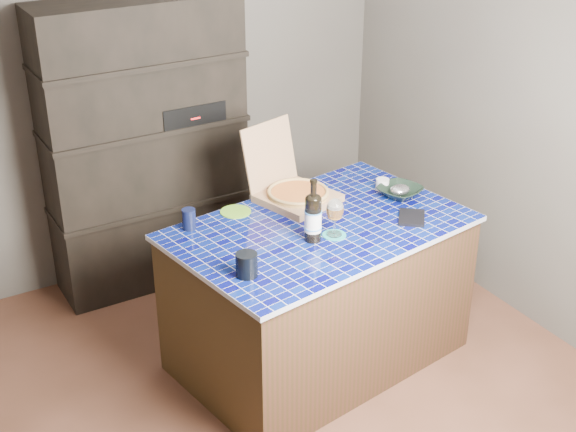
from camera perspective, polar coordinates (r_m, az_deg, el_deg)
room at (r=3.54m, az=-1.51°, el=2.12°), size 3.50×3.50×3.50m
shelving_unit at (r=4.97m, az=-10.05°, el=4.83°), size 1.20×0.41×1.80m
kitchen_island at (r=4.33m, az=2.19°, el=-5.50°), size 1.63×1.17×0.83m
pizza_box at (r=4.37m, az=0.49°, el=1.79°), size 0.47×0.52×0.40m
mead_bottle at (r=3.93m, az=1.80°, el=-0.06°), size 0.09×0.09×0.33m
teal_trivet at (r=4.03m, az=3.31°, el=-1.36°), size 0.12×0.12×0.01m
wine_glass at (r=3.97m, az=3.36°, el=0.39°), size 0.09×0.09×0.20m
tumbler at (r=3.67m, az=-2.96°, el=-3.48°), size 0.10×0.10×0.11m
dvd_case at (r=4.24m, az=8.79°, el=-0.10°), size 0.22×0.23×0.01m
bowl at (r=4.47m, az=7.96°, el=1.72°), size 0.29×0.29×0.06m
foil_contents at (r=4.46m, az=7.97°, el=1.86°), size 0.12×0.10×0.05m
white_jar at (r=4.54m, az=6.73°, el=2.25°), size 0.07×0.07×0.06m
navy_cup at (r=4.10m, az=-7.06°, el=-0.22°), size 0.07×0.07×0.11m
green_trivet at (r=4.27m, az=-3.75°, el=0.32°), size 0.17×0.17×0.01m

